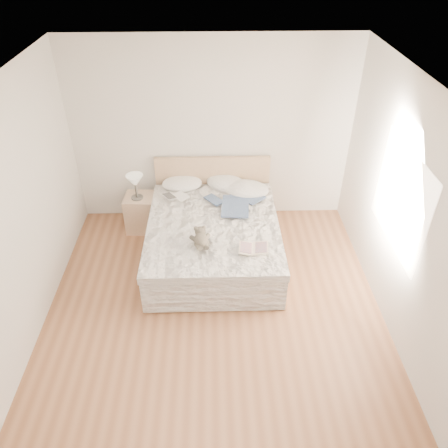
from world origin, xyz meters
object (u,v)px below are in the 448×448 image
Objects in this scene: table_lamp at (135,182)px; childrens_book at (253,248)px; teddy_bear at (201,244)px; bed at (213,237)px; nightstand at (142,213)px; photo_book at (175,197)px.

table_lamp is 2.03m from childrens_book.
childrens_book is at bearing -17.75° from teddy_bear.
teddy_bear is (-0.15, -0.59, 0.34)m from bed.
photo_book reaches higher than nightstand.
photo_book and childrens_book have the same top height.
teddy_bear is at bearing -104.18° from bed.
nightstand is at bearing 115.76° from teddy_bear.
table_lamp is 0.59m from photo_book.
nightstand is (-1.06, 0.65, -0.03)m from bed.
table_lamp reaches higher than childrens_book.
nightstand is 0.55m from table_lamp.
nightstand is at bearing 50.54° from table_lamp.
table_lamp is at bearing 117.54° from teddy_bear.
childrens_book is at bearing -54.21° from bed.
bed is 1.24m from nightstand.
teddy_bear reaches higher than photo_book.
photo_book is at bearing 135.56° from bed.
bed is 5.74× the size of table_lamp.
photo_book is (-0.53, 0.52, 0.32)m from bed.
photo_book is (0.52, -0.13, 0.35)m from nightstand.
bed is at bearing -31.55° from nightstand.
nightstand is 2.05m from childrens_book.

